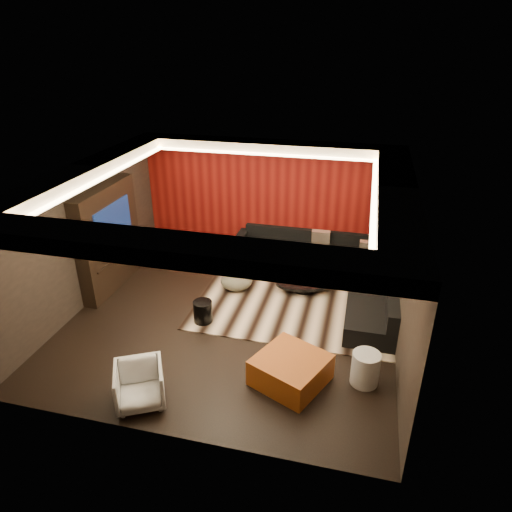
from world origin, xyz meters
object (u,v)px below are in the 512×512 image
(orange_ottoman, at_px, (291,370))
(sectional_sofa, at_px, (334,271))
(drum_stool, at_px, (203,311))
(white_side_table, at_px, (365,368))
(coffee_table, at_px, (304,286))
(armchair, at_px, (140,385))

(orange_ottoman, bearing_deg, sectional_sofa, 84.01)
(drum_stool, bearing_deg, white_side_table, -18.03)
(drum_stool, xyz_separation_m, sectional_sofa, (2.24, 2.18, 0.03))
(drum_stool, height_order, orange_ottoman, orange_ottoman)
(coffee_table, bearing_deg, white_side_table, -62.85)
(sectional_sofa, bearing_deg, armchair, -118.98)
(coffee_table, bearing_deg, drum_stool, -136.08)
(armchair, bearing_deg, drum_stool, 57.79)
(orange_ottoman, relative_size, sectional_sofa, 0.27)
(white_side_table, height_order, armchair, armchair)
(drum_stool, height_order, sectional_sofa, sectional_sofa)
(sectional_sofa, bearing_deg, drum_stool, -135.79)
(orange_ottoman, distance_m, armchair, 2.28)
(orange_ottoman, bearing_deg, armchair, -154.83)
(coffee_table, xyz_separation_m, drum_stool, (-1.67, -1.61, 0.11))
(white_side_table, distance_m, armchair, 3.41)
(drum_stool, relative_size, orange_ottoman, 0.42)
(white_side_table, height_order, sectional_sofa, sectional_sofa)
(coffee_table, distance_m, drum_stool, 2.33)
(white_side_table, bearing_deg, drum_stool, 161.97)
(coffee_table, relative_size, armchair, 1.71)
(drum_stool, bearing_deg, orange_ottoman, -32.98)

